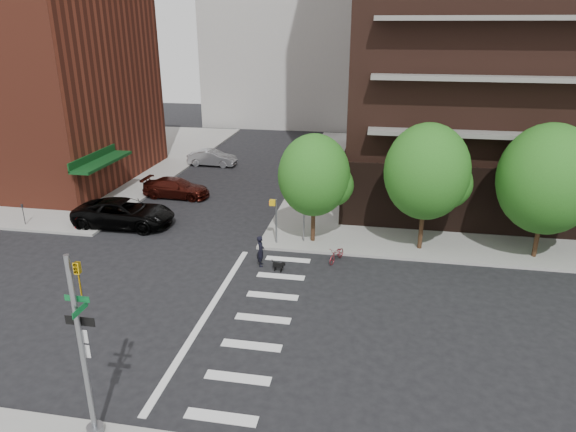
# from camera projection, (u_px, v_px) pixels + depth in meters

# --- Properties ---
(ground) EXTENTS (120.00, 120.00, 0.00)m
(ground) POSITION_uv_depth(u_px,v_px,m) (196.00, 312.00, 22.51)
(ground) COLOR black
(ground) RESTS_ON ground
(sidewalk_ne) EXTENTS (39.00, 33.00, 0.15)m
(sidewalk_ne) POSITION_uv_depth(u_px,v_px,m) (544.00, 182.00, 40.69)
(sidewalk_ne) COLOR gray
(sidewalk_ne) RESTS_ON ground
(sidewalk_nw) EXTENTS (31.00, 33.00, 0.15)m
(sidewalk_nw) POSITION_uv_depth(u_px,v_px,m) (34.00, 158.00, 48.24)
(sidewalk_nw) COLOR gray
(sidewalk_nw) RESTS_ON ground
(crosswalk) EXTENTS (3.85, 13.00, 0.01)m
(crosswalk) POSITION_uv_depth(u_px,v_px,m) (245.00, 317.00, 22.14)
(crosswalk) COLOR silver
(crosswalk) RESTS_ON ground
(tree_a) EXTENTS (4.00, 4.00, 5.90)m
(tree_a) POSITION_uv_depth(u_px,v_px,m) (314.00, 175.00, 28.25)
(tree_a) COLOR #301E11
(tree_a) RESTS_ON sidewalk_ne
(tree_b) EXTENTS (4.50, 4.50, 6.65)m
(tree_b) POSITION_uv_depth(u_px,v_px,m) (427.00, 172.00, 27.06)
(tree_b) COLOR #301E11
(tree_b) RESTS_ON sidewalk_ne
(tree_c) EXTENTS (5.00, 5.00, 6.80)m
(tree_c) POSITION_uv_depth(u_px,v_px,m) (548.00, 179.00, 26.09)
(tree_c) COLOR #301E11
(tree_c) RESTS_ON sidewalk_ne
(traffic_signal) EXTENTS (0.90, 0.75, 6.00)m
(traffic_signal) POSITION_uv_depth(u_px,v_px,m) (85.00, 364.00, 14.74)
(traffic_signal) COLOR slate
(traffic_signal) RESTS_ON sidewalk_s
(pedestrian_signal) EXTENTS (2.18, 0.67, 2.60)m
(pedestrian_signal) POSITION_uv_depth(u_px,v_px,m) (282.00, 214.00, 28.77)
(pedestrian_signal) COLOR slate
(pedestrian_signal) RESTS_ON sidewalk_ne
(fire_hydrant) EXTENTS (0.24, 0.24, 0.73)m
(fire_hydrant) POSITION_uv_depth(u_px,v_px,m) (76.00, 222.00, 31.26)
(fire_hydrant) COLOR #A50C0C
(fire_hydrant) RESTS_ON sidewalk_nw
(parking_meter) EXTENTS (0.10, 0.08, 1.32)m
(parking_meter) POSITION_uv_depth(u_px,v_px,m) (23.00, 212.00, 31.71)
(parking_meter) COLOR black
(parking_meter) RESTS_ON sidewalk_nw
(parked_car_black) EXTENTS (2.98, 6.21, 1.71)m
(parked_car_black) POSITION_uv_depth(u_px,v_px,m) (124.00, 213.00, 31.82)
(parked_car_black) COLOR black
(parked_car_black) RESTS_ON ground
(parked_car_maroon) EXTENTS (2.14, 4.92, 1.41)m
(parked_car_maroon) POSITION_uv_depth(u_px,v_px,m) (176.00, 188.00, 37.22)
(parked_car_maroon) COLOR #3A100B
(parked_car_maroon) RESTS_ON ground
(parked_car_silver) EXTENTS (1.61, 4.33, 1.41)m
(parked_car_silver) POSITION_uv_depth(u_px,v_px,m) (212.00, 158.00, 45.55)
(parked_car_silver) COLOR #919397
(parked_car_silver) RESTS_ON ground
(scooter) EXTENTS (1.08, 1.68, 0.83)m
(scooter) POSITION_uv_depth(u_px,v_px,m) (337.00, 254.00, 27.19)
(scooter) COLOR maroon
(scooter) RESTS_ON ground
(dog_walker) EXTENTS (0.68, 0.52, 1.66)m
(dog_walker) POSITION_uv_depth(u_px,v_px,m) (261.00, 251.00, 26.58)
(dog_walker) COLOR black
(dog_walker) RESTS_ON ground
(dog) EXTENTS (0.66, 0.34, 0.55)m
(dog) POSITION_uv_depth(u_px,v_px,m) (279.00, 265.00, 26.09)
(dog) COLOR black
(dog) RESTS_ON ground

